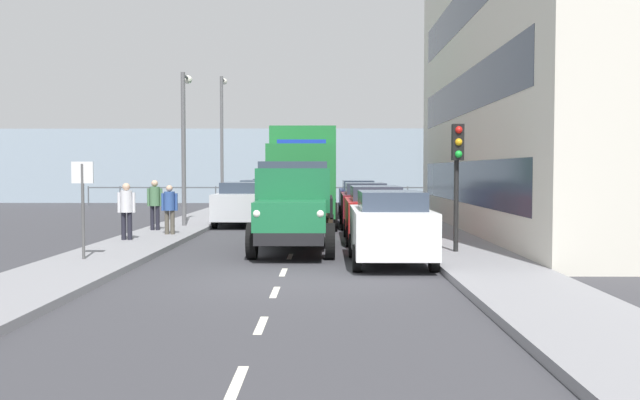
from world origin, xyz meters
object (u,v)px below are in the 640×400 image
car_teal_oppositeside_2 (268,193)px  pedestrian_couple_b (169,206)px  truck_vintage_green (294,209)px  lamp_post_promenade (184,133)px  lamp_post_far (222,131)px  car_navy_kerbside_3 (358,198)px  car_silver_oppositeside_0 (243,203)px  traffic_light_near (457,159)px  pedestrian_near_railing (126,206)px  car_maroon_kerbside_2 (365,204)px  car_red_kerbside_1 (375,213)px  pedestrian_strolling (155,201)px  car_white_kerbside_near (390,226)px  car_grey_oppositeside_1 (258,197)px  lorry_cargo_green (304,173)px  street_sign (83,193)px

car_teal_oppositeside_2 → pedestrian_couple_b: size_ratio=2.80×
truck_vintage_green → lamp_post_promenade: size_ratio=1.00×
truck_vintage_green → lamp_post_far: bearing=-75.1°
lamp_post_far → car_navy_kerbside_3: bearing=157.6°
car_silver_oppositeside_0 → traffic_light_near: (-6.62, 9.90, 1.57)m
pedestrian_near_railing → pedestrian_couple_b: pedestrian_near_railing is taller
car_silver_oppositeside_0 → pedestrian_near_railing: bearing=70.2°
pedestrian_near_railing → car_maroon_kerbside_2: bearing=-139.4°
car_red_kerbside_1 → car_silver_oppositeside_0: bearing=-51.6°
car_teal_oppositeside_2 → pedestrian_strolling: bearing=80.7°
car_navy_kerbside_3 → pedestrian_near_railing: (7.38, 12.29, 0.24)m
truck_vintage_green → pedestrian_near_railing: truck_vintage_green is taller
car_navy_kerbside_3 → car_teal_oppositeside_2: same height
car_white_kerbside_near → lamp_post_far: lamp_post_far is taller
car_teal_oppositeside_2 → truck_vintage_green: bearing=96.8°
pedestrian_strolling → lamp_post_far: size_ratio=0.25×
car_navy_kerbside_3 → car_teal_oppositeside_2: (4.84, -6.51, 0.00)m
pedestrian_strolling → traffic_light_near: 11.07m
car_grey_oppositeside_1 → traffic_light_near: traffic_light_near is taller
lamp_post_promenade → truck_vintage_green: bearing=121.7°
truck_vintage_green → pedestrian_couple_b: bearing=-40.6°
pedestrian_near_railing → car_white_kerbside_near: bearing=151.3°
pedestrian_couple_b → traffic_light_near: bearing=151.2°
pedestrian_near_railing → lorry_cargo_green: bearing=-124.4°
lorry_cargo_green → pedestrian_strolling: bearing=39.1°
car_grey_oppositeside_1 → lamp_post_promenade: (1.94, 7.66, 2.68)m
traffic_light_near → lamp_post_promenade: bearing=-43.6°
car_red_kerbside_1 → pedestrian_strolling: size_ratio=2.51×
car_white_kerbside_near → traffic_light_near: (-1.78, -1.19, 1.58)m
pedestrian_couple_b → street_sign: street_sign is taller
lamp_post_far → lorry_cargo_green: bearing=119.9°
pedestrian_couple_b → truck_vintage_green: bearing=139.4°
car_maroon_kerbside_2 → street_sign: (7.11, 10.60, 0.79)m
car_white_kerbside_near → street_sign: (7.11, 0.23, 0.79)m
car_maroon_kerbside_2 → pedestrian_couple_b: size_ratio=2.86×
car_silver_oppositeside_0 → lamp_post_far: 8.98m
street_sign → lorry_cargo_green: bearing=-112.2°
car_silver_oppositeside_0 → lamp_post_far: size_ratio=0.66×
car_grey_oppositeside_1 → lamp_post_far: (2.05, -2.16, 3.33)m
car_teal_oppositeside_2 → street_sign: street_sign is taller
car_silver_oppositeside_0 → lamp_post_promenade: 3.74m
car_white_kerbside_near → car_red_kerbside_1: (-0.00, -5.00, 0.00)m
street_sign → car_red_kerbside_1: bearing=-143.7°
car_red_kerbside_1 → car_grey_oppositeside_1: 12.95m
car_maroon_kerbside_2 → car_teal_oppositeside_2: bearing=-68.8°
car_grey_oppositeside_1 → street_sign: 17.41m
car_white_kerbside_near → lamp_post_promenade: bearing=-54.1°
pedestrian_near_railing → lamp_post_far: 15.45m
pedestrian_near_railing → lamp_post_far: bearing=-91.9°
car_red_kerbside_1 → lamp_post_far: lamp_post_far is taller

